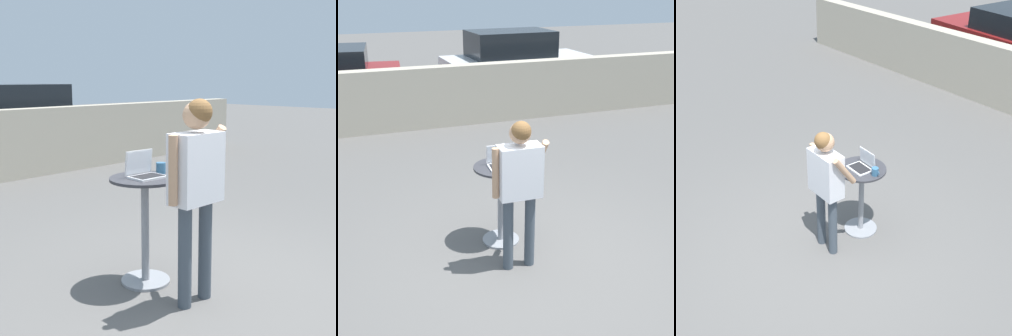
% 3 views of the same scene
% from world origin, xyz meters
% --- Properties ---
extents(ground_plane, '(50.00, 50.00, 0.00)m').
position_xyz_m(ground_plane, '(0.00, 0.00, 0.00)').
color(ground_plane, '#5B5956').
extents(cafe_table, '(0.62, 0.62, 0.96)m').
position_xyz_m(cafe_table, '(-0.16, 0.66, 0.60)').
color(cafe_table, gray).
rests_on(cafe_table, ground_plane).
extents(laptop, '(0.31, 0.26, 0.23)m').
position_xyz_m(laptop, '(-0.16, 0.66, 1.01)').
color(laptop, silver).
rests_on(laptop, cafe_table).
extents(coffee_mug, '(0.12, 0.09, 0.10)m').
position_xyz_m(coffee_mug, '(0.06, 0.68, 1.01)').
color(coffee_mug, '#336084').
rests_on(coffee_mug, cafe_table).
extents(standing_person, '(0.59, 0.36, 1.66)m').
position_xyz_m(standing_person, '(-0.15, 0.09, 1.06)').
color(standing_person, '#424C56').
rests_on(standing_person, ground_plane).
extents(parked_car_near_street, '(3.98, 1.85, 1.67)m').
position_xyz_m(parked_car_near_street, '(2.80, 7.90, 0.83)').
color(parked_car_near_street, silver).
rests_on(parked_car_near_street, ground_plane).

